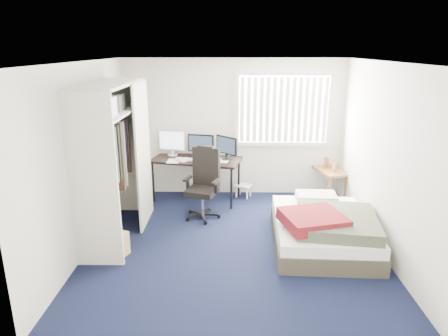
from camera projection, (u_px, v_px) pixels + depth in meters
name	position (u px, v px, depth m)	size (l,w,h in m)	color
ground	(233.00, 243.00, 5.67)	(4.20, 4.20, 0.00)	black
room_shell	(234.00, 140.00, 5.24)	(4.20, 4.20, 4.20)	silver
window_assembly	(283.00, 110.00, 7.15)	(1.72, 0.09, 1.32)	white
closet	(114.00, 146.00, 5.57)	(0.64, 1.84, 2.22)	beige
desk	(197.00, 157.00, 7.13)	(1.68, 1.06, 1.23)	black
office_chair	(204.00, 190.00, 6.48)	(0.69, 0.69, 1.16)	black
footstool	(243.00, 188.00, 7.39)	(0.36, 0.33, 0.24)	white
nightstand	(329.00, 173.00, 7.27)	(0.58, 0.87, 0.73)	brown
bed	(323.00, 228.00, 5.56)	(1.42, 1.83, 0.60)	#393529
pine_box	(110.00, 244.00, 5.31)	(0.42, 0.32, 0.32)	tan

